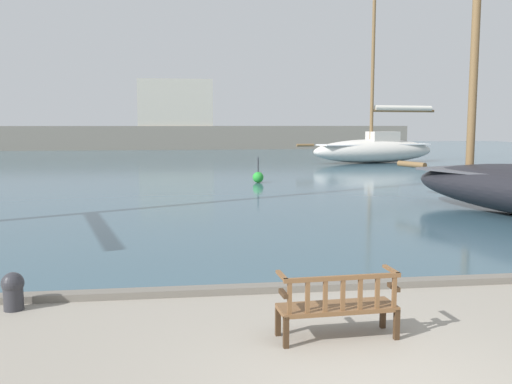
{
  "coord_description": "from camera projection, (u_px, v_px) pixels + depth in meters",
  "views": [
    {
      "loc": [
        -2.22,
        -5.62,
        2.88
      ],
      "look_at": [
        -0.06,
        10.0,
        1.0
      ],
      "focal_mm": 40.0,
      "sensor_mm": 36.0,
      "label": 1
    }
  ],
  "objects": [
    {
      "name": "harbor_water",
      "position": [
        203.0,
        157.0,
        49.44
      ],
      "size": [
        100.0,
        80.0,
        0.08
      ],
      "primitive_type": "cube",
      "color": "#385666",
      "rests_on": "ground"
    },
    {
      "name": "far_breakwater",
      "position": [
        192.0,
        131.0,
        63.3
      ],
      "size": [
        48.12,
        2.4,
        7.77
      ],
      "color": "slate",
      "rests_on": "ground"
    },
    {
      "name": "sailboat_far_starboard",
      "position": [
        375.0,
        148.0,
        41.39
      ],
      "size": [
        10.93,
        4.2,
        11.46
      ],
      "color": "silver",
      "rests_on": "harbor_water"
    },
    {
      "name": "channel_buoy",
      "position": [
        258.0,
        177.0,
        27.33
      ],
      "size": [
        0.52,
        0.52,
        1.22
      ],
      "color": "green",
      "rests_on": "harbor_water"
    },
    {
      "name": "park_bench",
      "position": [
        338.0,
        305.0,
        7.65
      ],
      "size": [
        1.63,
        0.61,
        0.92
      ],
      "color": "#3D2A19",
      "rests_on": "ground"
    },
    {
      "name": "quay_edge_kerb",
      "position": [
        307.0,
        287.0,
        9.95
      ],
      "size": [
        40.0,
        0.3,
        0.12
      ],
      "primitive_type": "cube",
      "color": "slate",
      "rests_on": "ground"
    },
    {
      "name": "mooring_bollard",
      "position": [
        13.0,
        290.0,
        8.85
      ],
      "size": [
        0.35,
        0.35,
        0.6
      ],
      "color": "#2D2D33",
      "rests_on": "ground"
    }
  ]
}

